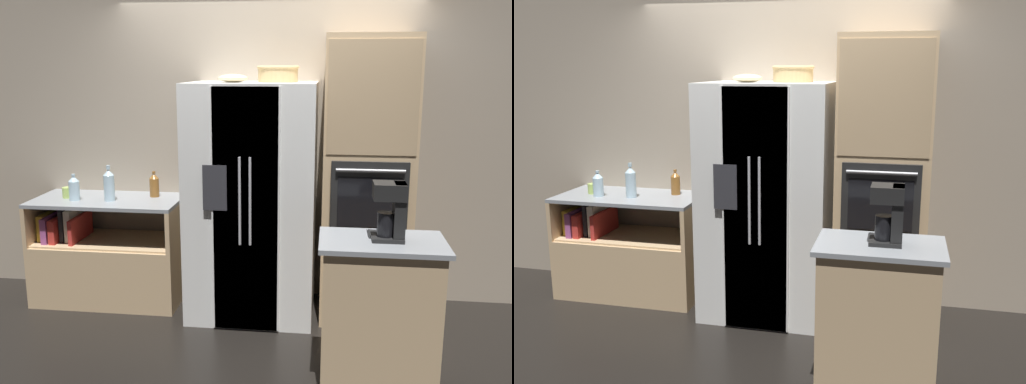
{
  "view_description": "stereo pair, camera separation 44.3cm",
  "coord_description": "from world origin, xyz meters",
  "views": [
    {
      "loc": [
        0.52,
        -4.3,
        1.99
      ],
      "look_at": [
        -0.04,
        -0.01,
        1.03
      ],
      "focal_mm": 40.0,
      "sensor_mm": 36.0,
      "label": 1
    },
    {
      "loc": [
        0.96,
        -4.22,
        1.99
      ],
      "look_at": [
        -0.04,
        -0.01,
        1.03
      ],
      "focal_mm": 40.0,
      "sensor_mm": 36.0,
      "label": 2
    }
  ],
  "objects": [
    {
      "name": "wicker_basket",
      "position": [
        0.12,
        0.1,
        1.93
      ],
      "size": [
        0.32,
        0.32,
        0.12
      ],
      "color": "tan",
      "rests_on": "refrigerator"
    },
    {
      "name": "ground_plane",
      "position": [
        0.0,
        0.0,
        0.0
      ],
      "size": [
        20.0,
        20.0,
        0.0
      ],
      "primitive_type": "plane",
      "color": "black"
    },
    {
      "name": "coffee_maker",
      "position": [
        0.9,
        -0.93,
        1.15
      ],
      "size": [
        0.19,
        0.17,
        0.35
      ],
      "color": "black",
      "rests_on": "island_counter"
    },
    {
      "name": "mug",
      "position": [
        -1.67,
        0.16,
        0.94
      ],
      "size": [
        0.12,
        0.09,
        0.09
      ],
      "color": "#B2D166",
      "rests_on": "counter_left"
    },
    {
      "name": "bottle_wide",
      "position": [
        -1.57,
        0.08,
        1.0
      ],
      "size": [
        0.09,
        0.09,
        0.22
      ],
      "color": "silver",
      "rests_on": "counter_left"
    },
    {
      "name": "wall_back",
      "position": [
        0.0,
        0.51,
        1.4
      ],
      "size": [
        12.0,
        0.06,
        2.8
      ],
      "color": "tan",
      "rests_on": "ground_plane"
    },
    {
      "name": "refrigerator",
      "position": [
        -0.08,
        0.08,
        0.93
      ],
      "size": [
        0.99,
        0.84,
        1.86
      ],
      "color": "white",
      "rests_on": "ground_plane"
    },
    {
      "name": "bottle_tall",
      "position": [
        -1.28,
        0.1,
        1.03
      ],
      "size": [
        0.09,
        0.09,
        0.3
      ],
      "color": "silver",
      "rests_on": "counter_left"
    },
    {
      "name": "wall_oven",
      "position": [
        0.82,
        0.14,
        1.11
      ],
      "size": [
        0.68,
        0.73,
        2.21
      ],
      "color": "tan",
      "rests_on": "ground_plane"
    },
    {
      "name": "island_counter",
      "position": [
        0.85,
        -0.94,
        0.48
      ],
      "size": [
        0.76,
        0.5,
        0.96
      ],
      "color": "tan",
      "rests_on": "ground_plane"
    },
    {
      "name": "counter_left",
      "position": [
        -1.34,
        0.17,
        0.33
      ],
      "size": [
        1.24,
        0.63,
        0.89
      ],
      "color": "tan",
      "rests_on": "ground_plane"
    },
    {
      "name": "bottle_short",
      "position": [
        -0.95,
        0.29,
        0.99
      ],
      "size": [
        0.08,
        0.08,
        0.22
      ],
      "color": "brown",
      "rests_on": "counter_left"
    },
    {
      "name": "fruit_bowl",
      "position": [
        -0.21,
        -0.01,
        1.9
      ],
      "size": [
        0.22,
        0.22,
        0.06
      ],
      "color": "beige",
      "rests_on": "refrigerator"
    }
  ]
}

